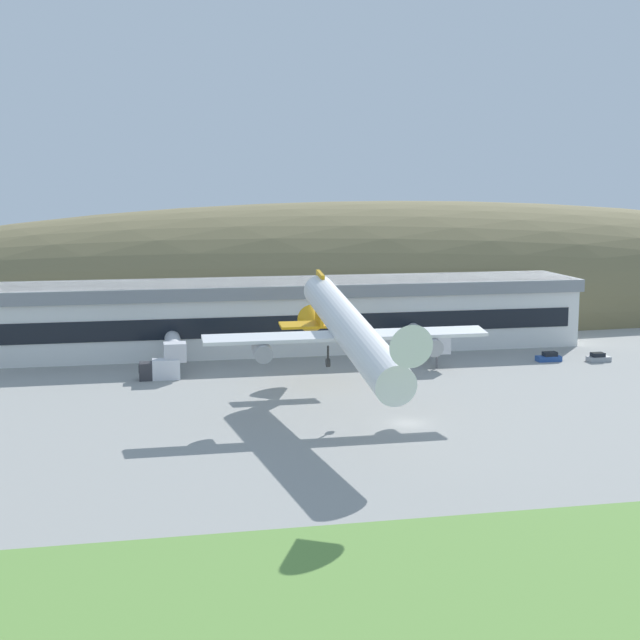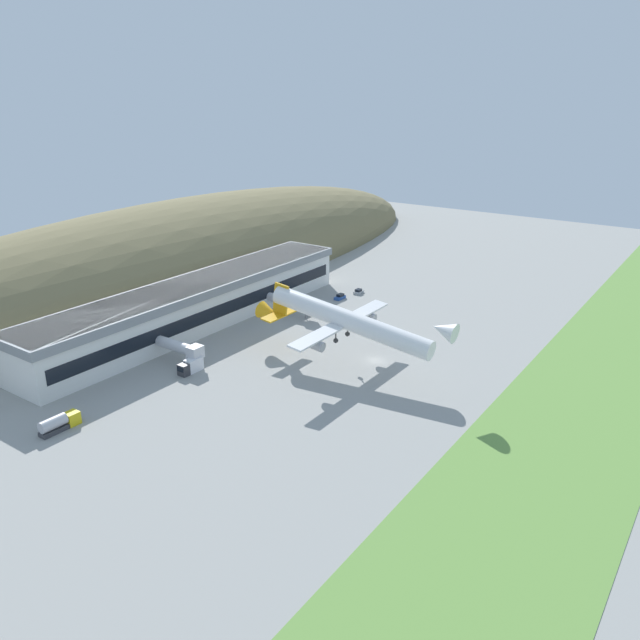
% 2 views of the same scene
% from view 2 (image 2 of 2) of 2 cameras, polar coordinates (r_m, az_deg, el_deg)
% --- Properties ---
extents(ground_plane, '(400.88, 400.88, 0.00)m').
position_cam_2_polar(ground_plane, '(149.50, 5.07, -3.71)').
color(ground_plane, gray).
extents(grass_strip_foreground, '(360.79, 30.94, 0.08)m').
position_cam_2_polar(grass_strip_foreground, '(135.16, 22.41, -8.00)').
color(grass_strip_foreground, '#669342').
rests_on(grass_strip_foreground, ground_plane).
extents(hill_backdrop, '(292.80, 69.52, 50.74)m').
position_cam_2_polar(hill_backdrop, '(223.73, -12.92, 4.04)').
color(hill_backdrop, olive).
rests_on(hill_backdrop, ground_plane).
extents(terminal_building, '(105.87, 16.95, 12.28)m').
position_cam_2_polar(terminal_building, '(172.22, -11.18, 1.74)').
color(terminal_building, white).
rests_on(terminal_building, ground_plane).
extents(jetway_0, '(3.38, 13.59, 5.43)m').
position_cam_2_polar(jetway_0, '(149.47, -12.56, -2.49)').
color(jetway_0, silver).
rests_on(jetway_0, ground_plane).
extents(jetway_1, '(3.38, 15.18, 5.43)m').
position_cam_2_polar(jetway_1, '(177.49, -2.57, 1.66)').
color(jetway_1, silver).
rests_on(jetway_1, ground_plane).
extents(cargo_airplane, '(36.61, 52.24, 10.94)m').
position_cam_2_polar(cargo_airplane, '(141.97, 2.36, -0.07)').
color(cargo_airplane, white).
extents(service_car_0, '(3.84, 1.94, 1.48)m').
position_cam_2_polar(service_car_0, '(198.07, 3.55, 2.61)').
color(service_car_0, '#999EA3').
rests_on(service_car_0, ground_plane).
extents(service_car_1, '(4.10, 1.86, 1.59)m').
position_cam_2_polar(service_car_1, '(192.49, 1.84, 2.12)').
color(service_car_1, '#264C99').
rests_on(service_car_1, ground_plane).
extents(fuel_truck, '(6.19, 2.41, 3.05)m').
position_cam_2_polar(fuel_truck, '(145.44, -11.74, -4.16)').
color(fuel_truck, '#333338').
rests_on(fuel_truck, ground_plane).
extents(box_truck, '(7.96, 2.38, 3.16)m').
position_cam_2_polar(box_truck, '(129.15, -22.76, -8.68)').
color(box_truck, gold).
rests_on(box_truck, ground_plane).
extents(traffic_cone_0, '(0.52, 0.52, 0.58)m').
position_cam_2_polar(traffic_cone_0, '(157.66, 0.04, -2.21)').
color(traffic_cone_0, orange).
rests_on(traffic_cone_0, ground_plane).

